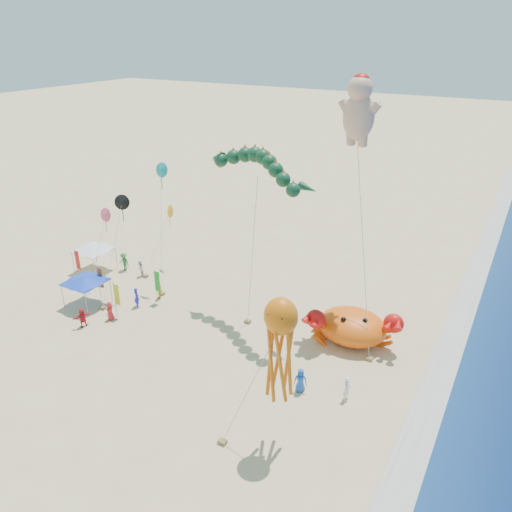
{
  "coord_description": "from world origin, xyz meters",
  "views": [
    {
      "loc": [
        14.68,
        -27.44,
        22.1
      ],
      "look_at": [
        -2.0,
        2.0,
        6.5
      ],
      "focal_mm": 35.0,
      "sensor_mm": 36.0,
      "label": 1
    }
  ],
  "objects_px": {
    "octopus_kite": "(280,341)",
    "canopy_blue": "(85,280)",
    "dragon_kite": "(256,170)",
    "cherub_kite": "(359,109)",
    "crab_inflatable": "(352,326)",
    "canopy_white": "(93,248)"
  },
  "relations": [
    {
      "from": "octopus_kite",
      "to": "canopy_blue",
      "type": "bearing_deg",
      "value": 165.2
    },
    {
      "from": "dragon_kite",
      "to": "cherub_kite",
      "type": "height_order",
      "value": "cherub_kite"
    },
    {
      "from": "cherub_kite",
      "to": "dragon_kite",
      "type": "bearing_deg",
      "value": -153.89
    },
    {
      "from": "cherub_kite",
      "to": "canopy_blue",
      "type": "bearing_deg",
      "value": -155.47
    },
    {
      "from": "canopy_blue",
      "to": "dragon_kite",
      "type": "bearing_deg",
      "value": 23.75
    },
    {
      "from": "dragon_kite",
      "to": "canopy_blue",
      "type": "bearing_deg",
      "value": -156.25
    },
    {
      "from": "octopus_kite",
      "to": "canopy_blue",
      "type": "distance_m",
      "value": 22.67
    },
    {
      "from": "canopy_blue",
      "to": "octopus_kite",
      "type": "bearing_deg",
      "value": -14.8
    },
    {
      "from": "dragon_kite",
      "to": "canopy_blue",
      "type": "height_order",
      "value": "dragon_kite"
    },
    {
      "from": "crab_inflatable",
      "to": "canopy_white",
      "type": "xyz_separation_m",
      "value": [
        -26.26,
        -0.77,
        1.06
      ]
    },
    {
      "from": "dragon_kite",
      "to": "canopy_white",
      "type": "relative_size",
      "value": 3.92
    },
    {
      "from": "cherub_kite",
      "to": "crab_inflatable",
      "type": "bearing_deg",
      "value": -58.84
    },
    {
      "from": "cherub_kite",
      "to": "canopy_blue",
      "type": "relative_size",
      "value": 5.7
    },
    {
      "from": "crab_inflatable",
      "to": "canopy_blue",
      "type": "xyz_separation_m",
      "value": [
        -21.82,
        -5.96,
        1.06
      ]
    },
    {
      "from": "octopus_kite",
      "to": "crab_inflatable",
      "type": "bearing_deg",
      "value": 88.41
    },
    {
      "from": "octopus_kite",
      "to": "canopy_white",
      "type": "distance_m",
      "value": 28.47
    },
    {
      "from": "octopus_kite",
      "to": "canopy_white",
      "type": "height_order",
      "value": "octopus_kite"
    },
    {
      "from": "crab_inflatable",
      "to": "octopus_kite",
      "type": "height_order",
      "value": "octopus_kite"
    },
    {
      "from": "canopy_blue",
      "to": "crab_inflatable",
      "type": "bearing_deg",
      "value": 15.28
    },
    {
      "from": "cherub_kite",
      "to": "octopus_kite",
      "type": "bearing_deg",
      "value": -83.93
    },
    {
      "from": "dragon_kite",
      "to": "canopy_blue",
      "type": "distance_m",
      "value": 17.76
    },
    {
      "from": "cherub_kite",
      "to": "canopy_white",
      "type": "bearing_deg",
      "value": -170.91
    }
  ]
}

